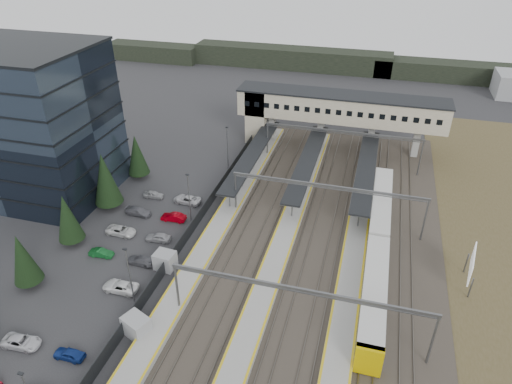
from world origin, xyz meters
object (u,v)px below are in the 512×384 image
(relay_cabin_near, at_px, (137,326))
(billboard, at_px, (472,265))
(relay_cabin_far, at_px, (165,260))
(train, at_px, (378,247))
(footbridge, at_px, (326,109))
(office_building, at_px, (26,123))

(relay_cabin_near, height_order, billboard, billboard)
(relay_cabin_far, bearing_deg, train, 19.18)
(footbridge, xyz_separation_m, train, (12.30, -33.92, -5.91))
(billboard, bearing_deg, office_building, 174.88)
(footbridge, height_order, billboard, footbridge)
(relay_cabin_near, distance_m, footbridge, 56.41)
(relay_cabin_far, xyz_separation_m, footbridge, (14.66, 43.29, 6.73))
(billboard, bearing_deg, relay_cabin_far, -169.26)
(relay_cabin_far, relative_size, footbridge, 0.07)
(office_building, distance_m, train, 57.05)
(relay_cabin_near, relative_size, footbridge, 0.09)
(footbridge, bearing_deg, office_building, -145.53)
(relay_cabin_far, distance_m, train, 28.55)
(relay_cabin_far, bearing_deg, office_building, 155.41)
(train, distance_m, billboard, 11.60)
(footbridge, height_order, train, footbridge)
(billboard, bearing_deg, footbridge, 123.26)
(train, bearing_deg, relay_cabin_far, -160.82)
(billboard, bearing_deg, train, 169.43)
(office_building, xyz_separation_m, relay_cabin_near, (30.90, -24.53, -10.97))
(relay_cabin_far, height_order, train, train)
(office_building, height_order, relay_cabin_far, office_building)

